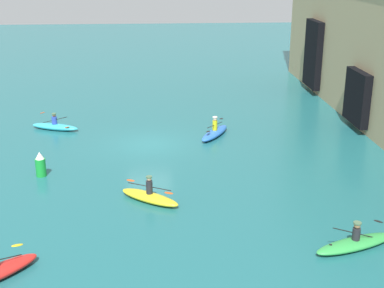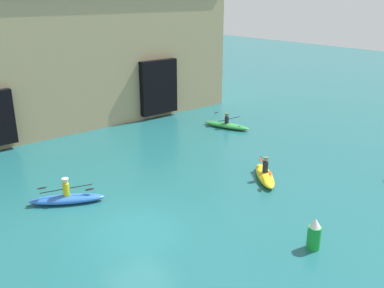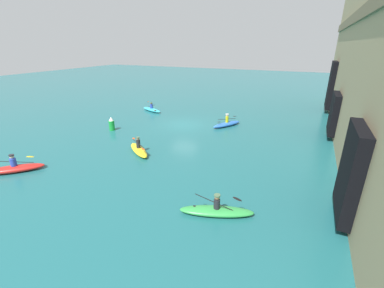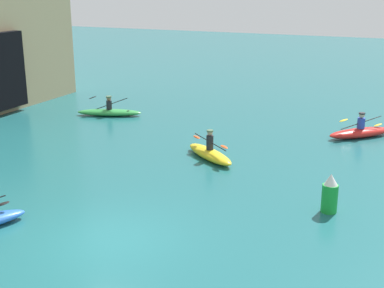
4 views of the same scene
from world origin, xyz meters
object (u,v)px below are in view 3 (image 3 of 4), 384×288
(kayak_cyan, at_px, (152,109))
(kayak_yellow, at_px, (139,150))
(kayak_blue, at_px, (227,124))
(kayak_red, at_px, (15,168))
(kayak_green, at_px, (217,211))
(marker_buoy, at_px, (112,124))

(kayak_cyan, relative_size, kayak_yellow, 1.13)
(kayak_cyan, bearing_deg, kayak_yellow, -40.58)
(kayak_blue, bearing_deg, kayak_yellow, -173.84)
(kayak_cyan, height_order, kayak_red, kayak_red)
(kayak_cyan, bearing_deg, kayak_green, -27.94)
(marker_buoy, bearing_deg, kayak_green, 58.71)
(kayak_red, distance_m, kayak_blue, 17.09)
(kayak_blue, bearing_deg, kayak_green, -134.80)
(marker_buoy, bearing_deg, kayak_red, 1.07)
(kayak_cyan, distance_m, marker_buoy, 7.55)
(kayak_blue, bearing_deg, kayak_cyan, 108.32)
(kayak_yellow, height_order, marker_buoy, marker_buoy)
(kayak_cyan, xyz_separation_m, kayak_yellow, (10.82, 5.91, 0.01))
(kayak_cyan, distance_m, kayak_green, 20.42)
(marker_buoy, bearing_deg, kayak_cyan, -175.41)
(kayak_yellow, relative_size, marker_buoy, 2.28)
(kayak_blue, height_order, kayak_yellow, kayak_blue)
(kayak_cyan, bearing_deg, marker_buoy, -64.65)
(kayak_cyan, height_order, kayak_yellow, kayak_yellow)
(kayak_yellow, bearing_deg, marker_buoy, 5.22)
(kayak_red, bearing_deg, kayak_green, 140.89)
(kayak_yellow, bearing_deg, kayak_green, -173.75)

